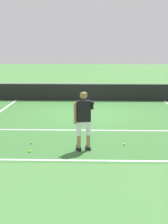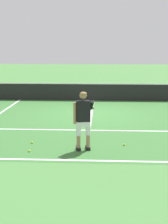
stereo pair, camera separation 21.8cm
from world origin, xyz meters
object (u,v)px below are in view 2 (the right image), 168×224
at_px(tennis_ball_near_feet, 124,145).
at_px(tennis_ball_by_baseline, 29,151).
at_px(tennis_player, 83,117).
at_px(tennis_ball_mid_court, 32,143).

height_order(tennis_ball_near_feet, tennis_ball_by_baseline, same).
xyz_separation_m(tennis_player, tennis_ball_by_baseline, (-1.53, -0.28, -0.96)).
height_order(tennis_player, tennis_ball_by_baseline, tennis_player).
height_order(tennis_ball_by_baseline, tennis_ball_mid_court, same).
bearing_deg(tennis_ball_by_baseline, tennis_player, 10.19).
relative_size(tennis_ball_by_baseline, tennis_ball_mid_court, 1.00).
relative_size(tennis_ball_near_feet, tennis_ball_by_baseline, 1.00).
xyz_separation_m(tennis_player, tennis_ball_mid_court, (-1.62, 0.52, -0.96)).
bearing_deg(tennis_ball_near_feet, tennis_ball_mid_court, 178.56).
xyz_separation_m(tennis_player, tennis_ball_near_feet, (1.21, 0.45, -0.96)).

